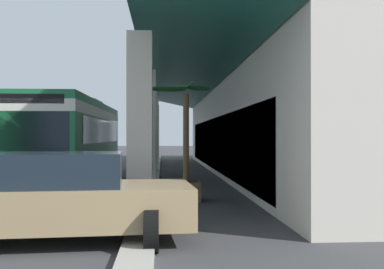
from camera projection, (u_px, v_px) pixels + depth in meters
The scene contains 6 objects.
ground at pixel (260, 170), 22.98m from camera, with size 120.00×120.00×0.00m, color #38383A.
curb_strip at pixel (155, 172), 21.29m from camera, with size 34.02×0.50×0.12m, color #9E998E.
plaza_building at pixel (352, 91), 21.95m from camera, with size 28.65×17.17×7.94m.
transit_bus at pixel (71, 134), 18.35m from camera, with size 11.24×2.93×3.34m.
parked_sedan_tan at pixel (54, 196), 7.40m from camera, with size 2.65×4.52×1.47m.
potted_palm at pixel (186, 170), 12.10m from camera, with size 1.54×1.77×3.18m.
Camera 1 is at (22.71, 2.99, 1.74)m, focal length 42.11 mm.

